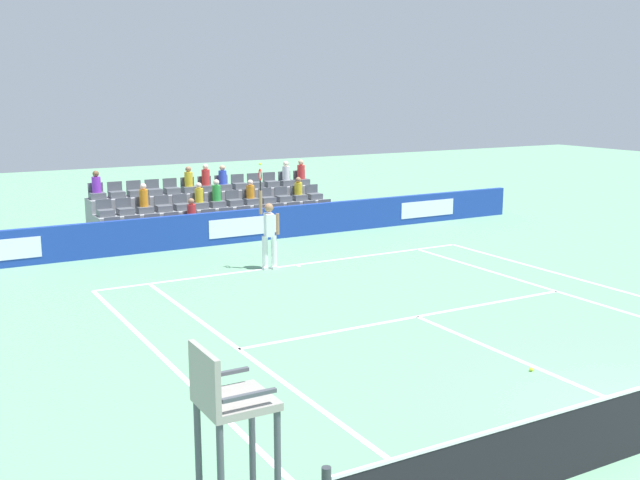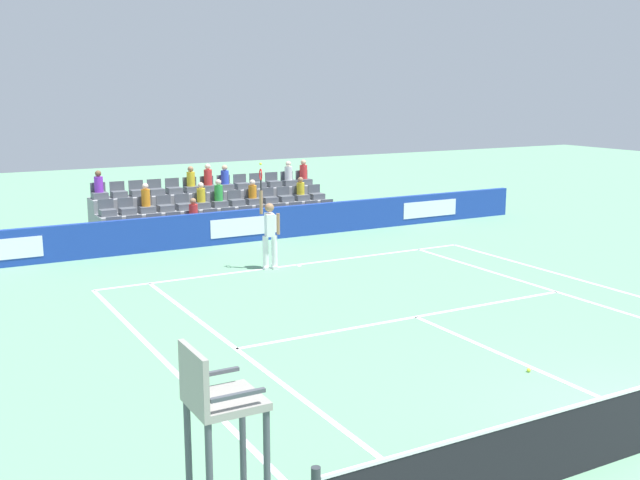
% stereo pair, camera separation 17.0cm
% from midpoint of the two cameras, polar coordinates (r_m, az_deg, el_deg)
% --- Properties ---
extents(line_baseline, '(10.97, 0.10, 0.01)m').
position_cam_midpoint_polar(line_baseline, '(20.79, -2.04, -1.87)').
color(line_baseline, white).
rests_on(line_baseline, ground).
extents(line_service, '(8.23, 0.10, 0.01)m').
position_cam_midpoint_polar(line_service, '(16.29, 6.99, -5.73)').
color(line_service, white).
rests_on(line_service, ground).
extents(line_centre_service, '(0.10, 6.40, 0.01)m').
position_cam_midpoint_polar(line_centre_service, '(14.00, 14.90, -8.95)').
color(line_centre_service, white).
rests_on(line_centre_service, ground).
extents(line_singles_sideline_left, '(0.10, 11.89, 0.01)m').
position_cam_midpoint_polar(line_singles_sideline_left, '(13.94, -5.74, -8.70)').
color(line_singles_sideline_left, white).
rests_on(line_singles_sideline_left, ground).
extents(line_singles_sideline_right, '(0.10, 11.89, 0.01)m').
position_cam_midpoint_polar(line_singles_sideline_right, '(18.66, 18.08, -4.00)').
color(line_singles_sideline_right, white).
rests_on(line_singles_sideline_right, ground).
extents(line_doubles_sideline_left, '(0.10, 11.89, 0.01)m').
position_cam_midpoint_polar(line_doubles_sideline_left, '(13.48, -11.14, -9.57)').
color(line_doubles_sideline_left, white).
rests_on(line_doubles_sideline_left, ground).
extents(line_doubles_sideline_right, '(0.10, 11.89, 0.01)m').
position_cam_midpoint_polar(line_doubles_sideline_right, '(19.67, 20.78, -3.40)').
color(line_doubles_sideline_right, white).
rests_on(line_doubles_sideline_right, ground).
extents(line_centre_mark, '(0.10, 0.20, 0.01)m').
position_cam_midpoint_polar(line_centre_mark, '(20.71, -1.91, -1.93)').
color(line_centre_mark, white).
rests_on(line_centre_mark, ground).
extents(sponsor_barrier, '(21.54, 0.22, 1.02)m').
position_cam_midpoint_polar(sponsor_barrier, '(23.87, -6.06, 1.05)').
color(sponsor_barrier, '#193899').
rests_on(sponsor_barrier, ground).
extents(tennis_player, '(0.51, 0.41, 2.85)m').
position_cam_midpoint_polar(tennis_player, '(20.17, -4.10, 0.56)').
color(tennis_player, white).
rests_on(tennis_player, ground).
extents(umpire_chair, '(0.70, 0.70, 2.34)m').
position_cam_midpoint_polar(umpire_chair, '(7.75, -7.45, -13.58)').
color(umpire_chair, '#474C54').
rests_on(umpire_chair, ground).
extents(stadium_stand, '(8.06, 2.85, 2.20)m').
position_cam_midpoint_polar(stadium_stand, '(25.98, -8.11, 1.95)').
color(stadium_stand, gray).
rests_on(stadium_stand, ground).
extents(loose_tennis_ball, '(0.07, 0.07, 0.07)m').
position_cam_midpoint_polar(loose_tennis_ball, '(13.65, 15.24, -9.36)').
color(loose_tennis_ball, '#D1E533').
rests_on(loose_tennis_ball, ground).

